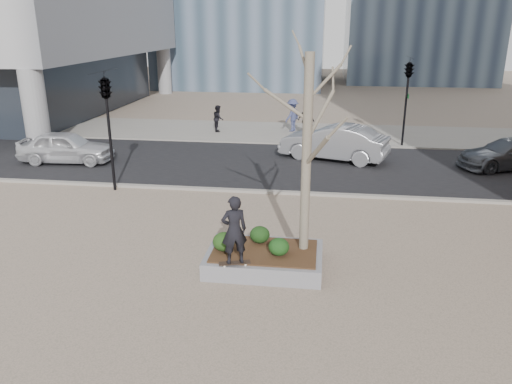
# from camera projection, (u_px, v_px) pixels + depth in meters

# --- Properties ---
(ground) EXTENTS (120.00, 120.00, 0.00)m
(ground) POSITION_uv_depth(u_px,v_px,m) (227.00, 265.00, 13.31)
(ground) COLOR gray
(ground) RESTS_ON ground
(street) EXTENTS (60.00, 8.00, 0.02)m
(street) POSITION_uv_depth(u_px,v_px,m) (269.00, 164.00, 22.68)
(street) COLOR black
(street) RESTS_ON ground
(far_sidewalk) EXTENTS (60.00, 6.00, 0.02)m
(far_sidewalk) POSITION_uv_depth(u_px,v_px,m) (282.00, 132.00, 29.24)
(far_sidewalk) COLOR gray
(far_sidewalk) RESTS_ON ground
(planter) EXTENTS (3.00, 2.00, 0.45)m
(planter) POSITION_uv_depth(u_px,v_px,m) (264.00, 259.00, 13.11)
(planter) COLOR gray
(planter) RESTS_ON ground
(planter_mulch) EXTENTS (2.70, 1.70, 0.04)m
(planter_mulch) POSITION_uv_depth(u_px,v_px,m) (265.00, 251.00, 13.03)
(planter_mulch) COLOR #382314
(planter_mulch) RESTS_ON planter
(sycamore_tree) EXTENTS (2.80, 2.80, 6.60)m
(sycamore_tree) POSITION_uv_depth(u_px,v_px,m) (308.00, 124.00, 12.11)
(sycamore_tree) COLOR gray
(sycamore_tree) RESTS_ON planter_mulch
(shrub_left) EXTENTS (0.58, 0.58, 0.49)m
(shrub_left) POSITION_uv_depth(u_px,v_px,m) (224.00, 242.00, 12.94)
(shrub_left) COLOR #1B3C13
(shrub_left) RESTS_ON planter_mulch
(shrub_middle) EXTENTS (0.54, 0.54, 0.46)m
(shrub_middle) POSITION_uv_depth(u_px,v_px,m) (260.00, 235.00, 13.41)
(shrub_middle) COLOR black
(shrub_middle) RESTS_ON planter_mulch
(shrub_right) EXTENTS (0.53, 0.53, 0.45)m
(shrub_right) POSITION_uv_depth(u_px,v_px,m) (279.00, 247.00, 12.69)
(shrub_right) COLOR #103310
(shrub_right) RESTS_ON planter_mulch
(skateboard) EXTENTS (0.80, 0.42, 0.08)m
(skateboard) POSITION_uv_depth(u_px,v_px,m) (235.00, 264.00, 12.29)
(skateboard) COLOR black
(skateboard) RESTS_ON planter
(skateboarder) EXTENTS (0.74, 0.63, 1.73)m
(skateboarder) POSITION_uv_depth(u_px,v_px,m) (234.00, 230.00, 12.00)
(skateboarder) COLOR black
(skateboarder) RESTS_ON skateboard
(police_car) EXTENTS (4.34, 2.00, 1.44)m
(police_car) POSITION_uv_depth(u_px,v_px,m) (66.00, 147.00, 22.73)
(police_car) COLOR silver
(police_car) RESTS_ON street
(car_silver) EXTENTS (5.26, 3.18, 1.64)m
(car_silver) POSITION_uv_depth(u_px,v_px,m) (334.00, 142.00, 23.21)
(car_silver) COLOR #97989E
(car_silver) RESTS_ON street
(car_third) EXTENTS (4.85, 3.10, 1.31)m
(car_third) POSITION_uv_depth(u_px,v_px,m) (510.00, 154.00, 21.86)
(car_third) COLOR #4E5259
(car_third) RESTS_ON street
(pedestrian_a) EXTENTS (0.73, 0.86, 1.54)m
(pedestrian_a) POSITION_uv_depth(u_px,v_px,m) (218.00, 118.00, 29.24)
(pedestrian_a) COLOR black
(pedestrian_a) RESTS_ON far_sidewalk
(pedestrian_b) EXTENTS (1.21, 1.41, 1.89)m
(pedestrian_b) POSITION_uv_depth(u_px,v_px,m) (292.00, 115.00, 29.22)
(pedestrian_b) COLOR #3C436C
(pedestrian_b) RESTS_ON far_sidewalk
(pedestrian_c) EXTENTS (1.09, 0.79, 1.71)m
(pedestrian_c) POSITION_uv_depth(u_px,v_px,m) (306.00, 121.00, 28.12)
(pedestrian_c) COLOR black
(pedestrian_c) RESTS_ON far_sidewalk
(traffic_light_near) EXTENTS (0.60, 2.48, 4.50)m
(traffic_light_near) POSITION_uv_depth(u_px,v_px,m) (110.00, 132.00, 18.54)
(traffic_light_near) COLOR black
(traffic_light_near) RESTS_ON ground
(traffic_light_far) EXTENTS (0.60, 2.48, 4.50)m
(traffic_light_far) POSITION_uv_depth(u_px,v_px,m) (406.00, 103.00, 25.43)
(traffic_light_far) COLOR black
(traffic_light_far) RESTS_ON ground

